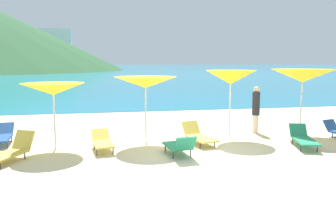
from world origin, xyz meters
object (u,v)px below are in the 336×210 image
at_px(beachgoer_1, 256,108).
at_px(lounge_chair_10, 303,138).
at_px(umbrella_5, 303,76).
at_px(lounge_chair_9, 102,141).
at_px(lounge_chair_6, 198,135).
at_px(lounge_chair_8, 10,151).
at_px(umbrella_4, 231,77).
at_px(lounge_chair_11, 179,145).
at_px(lounge_chair_1, 3,135).
at_px(cruise_ship, 36,50).
at_px(umbrella_3, 146,82).
at_px(umbrella_2, 53,89).

bearing_deg(beachgoer_1, lounge_chair_10, -18.84).
xyz_separation_m(umbrella_5, lounge_chair_9, (-7.19, -0.91, -1.90)).
bearing_deg(lounge_chair_6, lounge_chair_8, 176.64).
height_order(umbrella_4, lounge_chair_11, umbrella_4).
xyz_separation_m(lounge_chair_1, beachgoer_1, (8.93, 0.09, 0.67)).
relative_size(lounge_chair_8, lounge_chair_10, 0.99).
height_order(lounge_chair_6, cruise_ship, cruise_ship).
height_order(lounge_chair_8, lounge_chair_11, lounge_chair_8).
distance_m(lounge_chair_1, lounge_chair_9, 3.53).
relative_size(umbrella_3, lounge_chair_10, 1.28).
bearing_deg(lounge_chair_9, lounge_chair_6, -2.29).
relative_size(umbrella_3, lounge_chair_1, 1.31).
height_order(lounge_chair_1, lounge_chair_6, lounge_chair_6).
bearing_deg(umbrella_4, lounge_chair_11, -138.52).
relative_size(lounge_chair_9, lounge_chair_11, 1.07).
distance_m(lounge_chair_9, lounge_chair_10, 6.28).
xyz_separation_m(umbrella_5, beachgoer_1, (-1.47, 0.65, -1.22)).
bearing_deg(umbrella_2, lounge_chair_1, 149.70).
relative_size(umbrella_3, lounge_chair_11, 1.62).
height_order(beachgoer_1, cruise_ship, cruise_ship).
xyz_separation_m(lounge_chair_8, lounge_chair_9, (2.47, 0.63, 0.01)).
bearing_deg(lounge_chair_9, cruise_ship, 93.39).
bearing_deg(umbrella_3, cruise_ship, 101.12).
bearing_deg(lounge_chair_10, umbrella_3, -179.90).
distance_m(umbrella_4, umbrella_5, 2.74).
distance_m(lounge_chair_11, beachgoer_1, 4.47).
relative_size(umbrella_5, lounge_chair_11, 1.79).
bearing_deg(lounge_chair_10, umbrella_5, 77.20).
relative_size(beachgoer_1, cruise_ship, 0.03).
height_order(lounge_chair_1, lounge_chair_11, lounge_chair_11).
relative_size(umbrella_4, lounge_chair_10, 1.40).
xyz_separation_m(umbrella_5, lounge_chair_11, (-5.04, -1.97, -1.86)).
xyz_separation_m(umbrella_3, lounge_chair_1, (-4.63, 0.77, -1.73)).
height_order(lounge_chair_8, cruise_ship, cruise_ship).
bearing_deg(umbrella_4, umbrella_2, -174.60).
relative_size(umbrella_2, lounge_chair_9, 1.41).
bearing_deg(cruise_ship, lounge_chair_8, -79.18).
height_order(lounge_chair_6, lounge_chair_11, lounge_chair_11).
bearing_deg(lounge_chair_6, lounge_chair_10, -30.75).
xyz_separation_m(umbrella_4, lounge_chair_6, (-1.35, -0.71, -1.86)).
xyz_separation_m(umbrella_2, umbrella_5, (8.61, 0.49, 0.32)).
xyz_separation_m(umbrella_2, lounge_chair_1, (-1.79, 1.05, -1.57)).
height_order(lounge_chair_6, lounge_chair_10, lounge_chair_6).
height_order(umbrella_2, beachgoer_1, umbrella_2).
relative_size(umbrella_2, lounge_chair_8, 1.20).
height_order(lounge_chair_6, lounge_chair_8, lounge_chair_8).
xyz_separation_m(lounge_chair_1, lounge_chair_9, (3.21, -1.47, -0.00)).
bearing_deg(umbrella_5, cruise_ship, 102.78).
relative_size(lounge_chair_6, beachgoer_1, 0.91).
relative_size(umbrella_2, lounge_chair_10, 1.19).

